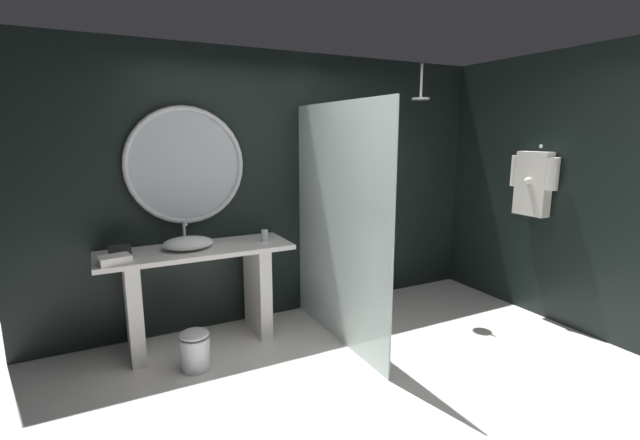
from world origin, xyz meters
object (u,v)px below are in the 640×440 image
vessel_sink (188,243)px  waste_bin (195,349)px  hanging_bathrobe (533,181)px  tumbler_cup (265,236)px  round_wall_mirror (186,166)px  rain_shower_head (421,95)px  folded_hand_towel (115,260)px  toilet (349,285)px  tissue_box (120,251)px

vessel_sink → waste_bin: size_ratio=1.28×
hanging_bathrobe → tumbler_cup: bearing=162.5°
hanging_bathrobe → waste_bin: bearing=173.1°
round_wall_mirror → waste_bin: 1.56m
rain_shower_head → folded_hand_towel: 3.15m
tumbler_cup → waste_bin: bearing=-151.9°
toilet → rain_shower_head: bearing=-18.2°
tissue_box → rain_shower_head: size_ratio=0.50×
tissue_box → hanging_bathrobe: size_ratio=0.24×
hanging_bathrobe → folded_hand_towel: 3.85m
tumbler_cup → toilet: bearing=5.0°
rain_shower_head → waste_bin: (-2.36, -0.26, -2.04)m
rain_shower_head → vessel_sink: bearing=175.6°
waste_bin → folded_hand_towel: (-0.50, 0.25, 0.73)m
tissue_box → waste_bin: 0.99m
round_wall_mirror → waste_bin: round_wall_mirror is taller
folded_hand_towel → waste_bin: bearing=-26.6°
waste_bin → rain_shower_head: bearing=6.3°
tumbler_cup → waste_bin: (-0.74, -0.40, -0.76)m
waste_bin → tissue_box: bearing=134.6°
tumbler_cup → toilet: tumbler_cup is taller
toilet → waste_bin: (-1.70, -0.48, -0.10)m
vessel_sink → rain_shower_head: size_ratio=1.22×
tissue_box → round_wall_mirror: size_ratio=0.16×
tissue_box → toilet: bearing=0.4°
vessel_sink → tissue_box: bearing=177.2°
round_wall_mirror → hanging_bathrobe: size_ratio=1.49×
tissue_box → rain_shower_head: rain_shower_head is taller
round_wall_mirror → toilet: size_ratio=1.64×
vessel_sink → tissue_box: (-0.53, 0.03, -0.01)m
folded_hand_towel → rain_shower_head: bearing=0.2°
folded_hand_towel → vessel_sink: bearing=17.8°
waste_bin → folded_hand_towel: size_ratio=1.48×
vessel_sink → waste_bin: bearing=-99.4°
hanging_bathrobe → waste_bin: 3.50m
rain_shower_head → hanging_bathrobe: rain_shower_head is taller
tumbler_cup → tissue_box: size_ratio=0.63×
folded_hand_towel → toilet: bearing=5.9°
round_wall_mirror → tissue_box: bearing=-157.9°
round_wall_mirror → folded_hand_towel: size_ratio=4.68×
vessel_sink → folded_hand_towel: bearing=-162.2°
vessel_sink → hanging_bathrobe: (3.19, -0.84, 0.45)m
folded_hand_towel → tumbler_cup: bearing=6.6°
tissue_box → round_wall_mirror: (0.60, 0.24, 0.65)m
vessel_sink → round_wall_mirror: 0.69m
vessel_sink → tissue_box: vessel_sink is taller
toilet → hanging_bathrobe: bearing=-29.2°
toilet → tissue_box: bearing=-179.6°
round_wall_mirror → hanging_bathrobe: 3.32m
round_wall_mirror → folded_hand_towel: bearing=-144.8°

